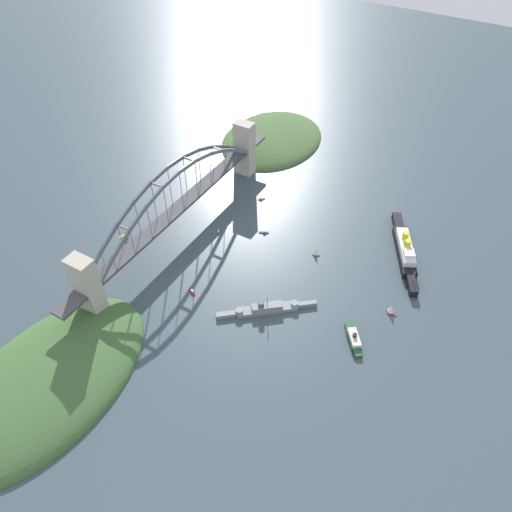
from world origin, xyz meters
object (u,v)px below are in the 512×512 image
(ocean_liner, at_px, (405,249))
(small_boat_1, at_px, (219,231))
(naval_cruiser, at_px, (266,308))
(small_boat_2, at_px, (391,309))
(harbor_arch_bridge, at_px, (178,206))
(small_boat_0, at_px, (264,232))
(small_boat_5, at_px, (316,252))
(small_boat_4, at_px, (261,199))
(seaplane_taxiing_near_bridge, at_px, (125,236))
(small_boat_3, at_px, (192,291))
(harbor_ferry_steamer, at_px, (354,339))

(ocean_liner, xyz_separation_m, small_boat_1, (58.71, -156.25, -4.72))
(naval_cruiser, distance_m, small_boat_1, 102.79)
(ocean_liner, height_order, small_boat_2, ocean_liner)
(harbor_arch_bridge, height_order, small_boat_1, harbor_arch_bridge)
(small_boat_0, bearing_deg, naval_cruiser, 30.98)
(harbor_arch_bridge, height_order, small_boat_5, harbor_arch_bridge)
(small_boat_4, bearing_deg, naval_cruiser, 31.82)
(naval_cruiser, relative_size, small_boat_0, 7.33)
(seaplane_taxiing_near_bridge, xyz_separation_m, small_boat_3, (22.15, 91.37, -1.26))
(harbor_ferry_steamer, bearing_deg, small_boat_0, -121.09)
(small_boat_0, xyz_separation_m, small_boat_2, (31.17, 132.15, 3.24))
(ocean_liner, xyz_separation_m, seaplane_taxiing_near_bridge, (108.90, -225.04, -3.41))
(harbor_ferry_steamer, xyz_separation_m, small_boat_0, (-71.06, -117.85, -1.81))
(naval_cruiser, bearing_deg, seaplane_taxiing_near_bridge, -93.21)
(ocean_liner, height_order, small_boat_1, ocean_liner)
(ocean_liner, relative_size, seaplane_taxiing_near_bridge, 8.83)
(ocean_liner, xyz_separation_m, naval_cruiser, (117.48, -71.94, -2.65))
(harbor_ferry_steamer, bearing_deg, small_boat_1, -108.09)
(naval_cruiser, height_order, small_boat_0, naval_cruiser)
(harbor_ferry_steamer, distance_m, small_boat_3, 133.75)
(harbor_ferry_steamer, distance_m, small_boat_2, 42.41)
(naval_cruiser, bearing_deg, small_boat_0, -149.02)
(harbor_arch_bridge, height_order, ocean_liner, harbor_arch_bridge)
(naval_cruiser, xyz_separation_m, small_boat_0, (-79.34, -47.64, -2.08))
(ocean_liner, relative_size, naval_cruiser, 1.45)
(naval_cruiser, distance_m, small_boat_3, 63.24)
(harbor_ferry_steamer, height_order, small_boat_1, harbor_ferry_steamer)
(ocean_liner, distance_m, small_boat_2, 70.45)
(ocean_liner, distance_m, small_boat_1, 166.98)
(harbor_ferry_steamer, xyz_separation_m, small_boat_4, (-113.05, -145.49, -1.74))
(ocean_liner, xyz_separation_m, small_boat_5, (40.67, -66.19, -2.09))
(naval_cruiser, relative_size, harbor_ferry_steamer, 2.29)
(small_boat_1, bearing_deg, harbor_arch_bridge, -60.69)
(naval_cruiser, xyz_separation_m, small_boat_5, (-76.81, 5.75, 0.56))
(seaplane_taxiing_near_bridge, bearing_deg, small_boat_0, 123.86)
(seaplane_taxiing_near_bridge, xyz_separation_m, small_boat_4, (-112.75, 77.82, -1.25))
(harbor_arch_bridge, bearing_deg, small_boat_5, 106.18)
(small_boat_2, height_order, small_boat_4, small_boat_2)
(harbor_arch_bridge, distance_m, naval_cruiser, 124.66)
(harbor_arch_bridge, distance_m, small_boat_1, 45.12)
(harbor_ferry_steamer, relative_size, small_boat_4, 4.65)
(harbor_arch_bridge, distance_m, small_boat_0, 81.73)
(ocean_liner, relative_size, small_boat_4, 15.48)
(small_boat_4, height_order, small_boat_5, small_boat_5)
(naval_cruiser, bearing_deg, small_boat_2, 119.68)
(small_boat_3, bearing_deg, harbor_ferry_steamer, 99.41)
(seaplane_taxiing_near_bridge, relative_size, small_boat_4, 1.75)
(small_boat_3, height_order, small_boat_4, small_boat_4)
(harbor_arch_bridge, distance_m, ocean_liner, 202.30)
(harbor_arch_bridge, relative_size, harbor_ferry_steamer, 10.20)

